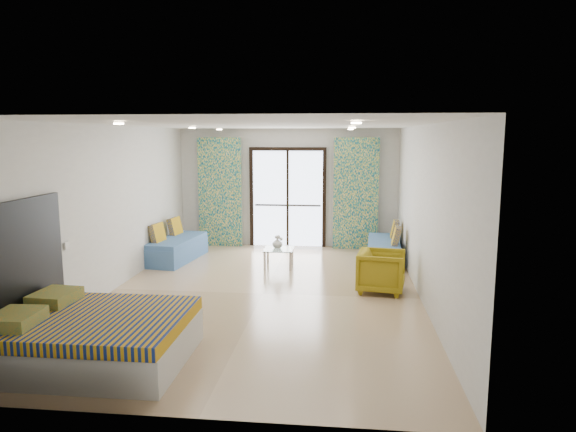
# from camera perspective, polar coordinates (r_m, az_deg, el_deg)

# --- Properties ---
(floor) EXTENTS (5.00, 7.50, 0.01)m
(floor) POSITION_cam_1_polar(r_m,az_deg,el_deg) (8.41, -2.79, -8.61)
(floor) COLOR tan
(floor) RESTS_ON ground
(ceiling) EXTENTS (5.00, 7.50, 0.01)m
(ceiling) POSITION_cam_1_polar(r_m,az_deg,el_deg) (8.03, -2.94, 10.11)
(ceiling) COLOR silver
(ceiling) RESTS_ON ground
(wall_back) EXTENTS (5.00, 0.01, 2.70)m
(wall_back) POSITION_cam_1_polar(r_m,az_deg,el_deg) (11.80, -0.02, 3.14)
(wall_back) COLOR silver
(wall_back) RESTS_ON ground
(wall_front) EXTENTS (5.00, 0.01, 2.70)m
(wall_front) POSITION_cam_1_polar(r_m,az_deg,el_deg) (4.52, -10.36, -6.32)
(wall_front) COLOR silver
(wall_front) RESTS_ON ground
(wall_left) EXTENTS (0.01, 7.50, 2.70)m
(wall_left) POSITION_cam_1_polar(r_m,az_deg,el_deg) (8.85, -19.07, 0.75)
(wall_left) COLOR silver
(wall_left) RESTS_ON ground
(wall_right) EXTENTS (0.01, 7.50, 2.70)m
(wall_right) POSITION_cam_1_polar(r_m,az_deg,el_deg) (8.11, 14.87, 0.24)
(wall_right) COLOR silver
(wall_right) RESTS_ON ground
(balcony_door) EXTENTS (1.76, 0.08, 2.28)m
(balcony_door) POSITION_cam_1_polar(r_m,az_deg,el_deg) (11.78, -0.03, 2.68)
(balcony_door) COLOR black
(balcony_door) RESTS_ON floor
(balcony_rail) EXTENTS (1.52, 0.03, 0.04)m
(balcony_rail) POSITION_cam_1_polar(r_m,az_deg,el_deg) (11.83, -0.03, 1.20)
(balcony_rail) COLOR #595451
(balcony_rail) RESTS_ON balcony_door
(curtain_left) EXTENTS (1.00, 0.10, 2.50)m
(curtain_left) POSITION_cam_1_polar(r_m,az_deg,el_deg) (11.90, -7.56, 2.63)
(curtain_left) COLOR beige
(curtain_left) RESTS_ON floor
(curtain_right) EXTENTS (1.00, 0.10, 2.50)m
(curtain_right) POSITION_cam_1_polar(r_m,az_deg,el_deg) (11.57, 7.55, 2.45)
(curtain_right) COLOR beige
(curtain_right) RESTS_ON floor
(downlight_a) EXTENTS (0.12, 0.12, 0.02)m
(downlight_a) POSITION_cam_1_polar(r_m,az_deg,el_deg) (6.50, -18.30, 9.72)
(downlight_a) COLOR #FFE0B2
(downlight_a) RESTS_ON ceiling
(downlight_b) EXTENTS (0.12, 0.12, 0.02)m
(downlight_b) POSITION_cam_1_polar(r_m,az_deg,el_deg) (5.93, 7.61, 10.21)
(downlight_b) COLOR #FFE0B2
(downlight_b) RESTS_ON ceiling
(downlight_c) EXTENTS (0.12, 0.12, 0.02)m
(downlight_c) POSITION_cam_1_polar(r_m,az_deg,el_deg) (9.32, -10.60, 9.61)
(downlight_c) COLOR #FFE0B2
(downlight_c) RESTS_ON ceiling
(downlight_d) EXTENTS (0.12, 0.12, 0.02)m
(downlight_d) POSITION_cam_1_polar(r_m,az_deg,el_deg) (8.93, 7.14, 9.73)
(downlight_d) COLOR #FFE0B2
(downlight_d) RESTS_ON ceiling
(downlight_e) EXTENTS (0.12, 0.12, 0.02)m
(downlight_e) POSITION_cam_1_polar(r_m,az_deg,el_deg) (11.25, -7.65, 9.52)
(downlight_e) COLOR #FFE0B2
(downlight_e) RESTS_ON ceiling
(downlight_f) EXTENTS (0.12, 0.12, 0.02)m
(downlight_f) POSITION_cam_1_polar(r_m,az_deg,el_deg) (10.93, 6.97, 9.55)
(downlight_f) COLOR #FFE0B2
(downlight_f) RESTS_ON ceiling
(headboard) EXTENTS (0.06, 2.10, 1.50)m
(headboard) POSITION_cam_1_polar(r_m,az_deg,el_deg) (6.58, -28.63, -5.17)
(headboard) COLOR black
(headboard) RESTS_ON floor
(switch_plate) EXTENTS (0.02, 0.10, 0.10)m
(switch_plate) POSITION_cam_1_polar(r_m,az_deg,el_deg) (7.62, -23.36, -3.03)
(switch_plate) COLOR silver
(switch_plate) RESTS_ON wall_left
(bed) EXTENTS (1.97, 1.61, 0.68)m
(bed) POSITION_cam_1_polar(r_m,az_deg,el_deg) (6.31, -20.56, -12.50)
(bed) COLOR silver
(bed) RESTS_ON floor
(daybed_left) EXTENTS (0.86, 1.74, 0.83)m
(daybed_left) POSITION_cam_1_polar(r_m,az_deg,el_deg) (10.79, -12.25, -3.48)
(daybed_left) COLOR #456DA5
(daybed_left) RESTS_ON floor
(daybed_right) EXTENTS (0.73, 1.66, 0.80)m
(daybed_right) POSITION_cam_1_polar(r_m,az_deg,el_deg) (10.57, 10.66, -3.73)
(daybed_right) COLOR #456DA5
(daybed_right) RESTS_ON floor
(coffee_table) EXTENTS (0.57, 0.57, 0.65)m
(coffee_table) POSITION_cam_1_polar(r_m,az_deg,el_deg) (9.96, -1.03, -3.87)
(coffee_table) COLOR silver
(coffee_table) RESTS_ON floor
(vase) EXTENTS (0.24, 0.25, 0.20)m
(vase) POSITION_cam_1_polar(r_m,az_deg,el_deg) (9.98, -1.19, -3.02)
(vase) COLOR white
(vase) RESTS_ON coffee_table
(armchair) EXTENTS (0.79, 0.83, 0.75)m
(armchair) POSITION_cam_1_polar(r_m,az_deg,el_deg) (8.55, 10.34, -5.84)
(armchair) COLOR #998113
(armchair) RESTS_ON floor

